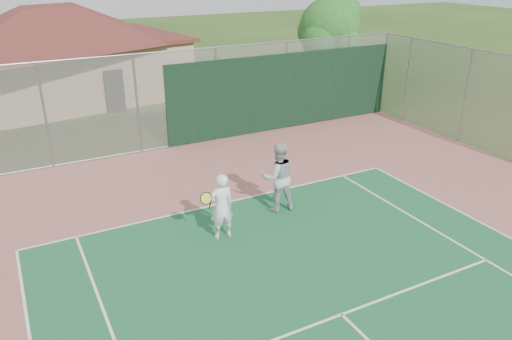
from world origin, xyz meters
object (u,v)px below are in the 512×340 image
Objects in this scene: player_grey_back at (278,177)px; tree at (331,31)px; clubhouse at (54,44)px; player_white_front at (221,207)px.

tree is at bearing -122.73° from player_grey_back.
player_white_front is (1.56, -15.97, -1.80)m from clubhouse.
player_white_front is (-10.42, -10.25, -2.36)m from tree.
player_grey_back is at bearing -131.37° from tree.
player_white_front is at bearing -93.28° from clubhouse.
clubhouse is 15.79m from player_grey_back.
player_grey_back is (-8.44, -9.58, -2.25)m from tree.
player_white_front is at bearing 27.38° from player_grey_back.
clubhouse reaches higher than tree.
player_grey_back is at bearing -85.82° from clubhouse.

